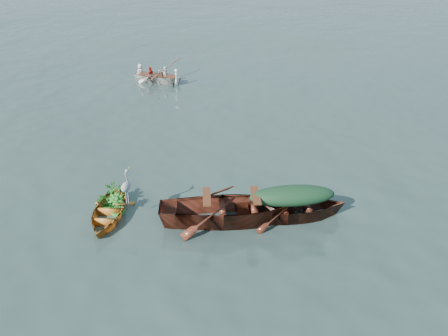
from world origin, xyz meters
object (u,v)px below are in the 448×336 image
object	(u,v)px
open_wooden_boat	(231,221)
heron	(126,191)
yellow_dinghy	(109,218)
rowed_boat	(159,82)
green_tarp_boat	(290,218)

from	to	relation	value
open_wooden_boat	heron	xyz separation A→B (m)	(-2.67, -0.31, 0.81)
yellow_dinghy	rowed_boat	distance (m)	12.13
rowed_boat	heron	distance (m)	12.16
yellow_dinghy	green_tarp_boat	world-z (taller)	green_tarp_boat
green_tarp_boat	open_wooden_boat	bearing A→B (deg)	90.00
open_wooden_boat	heron	bearing A→B (deg)	83.13
open_wooden_boat	rowed_boat	xyz separation A→B (m)	(-5.73, 11.42, 0.00)
yellow_dinghy	rowed_boat	bearing A→B (deg)	93.57
green_tarp_boat	open_wooden_boat	xyz separation A→B (m)	(-1.51, -0.45, 0.00)
rowed_boat	open_wooden_boat	bearing A→B (deg)	-144.51
yellow_dinghy	green_tarp_boat	bearing A→B (deg)	2.36
rowed_boat	heron	xyz separation A→B (m)	(3.06, -11.74, 0.81)
open_wooden_boat	rowed_boat	bearing A→B (deg)	13.04
yellow_dinghy	heron	bearing A→B (deg)	5.19
green_tarp_boat	rowed_boat	bearing A→B (deg)	16.72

